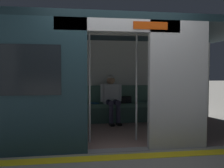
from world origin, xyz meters
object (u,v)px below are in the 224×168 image
(handbag, at_px, (126,100))
(book, at_px, (95,103))
(bench_seat, at_px, (104,108))
(grab_pole_door, at_px, (89,85))
(grab_pole_far, at_px, (137,85))
(person_seated, at_px, (112,95))
(train_car, at_px, (106,62))

(handbag, height_order, book, handbag)
(bench_seat, distance_m, book, 0.27)
(bench_seat, bearing_deg, grab_pole_door, 75.37)
(grab_pole_door, distance_m, grab_pole_far, 0.88)
(person_seated, relative_size, grab_pole_far, 0.57)
(grab_pole_door, bearing_deg, handbag, -120.49)
(book, bearing_deg, handbag, 152.85)
(bench_seat, distance_m, grab_pole_door, 1.87)
(handbag, bearing_deg, grab_pole_door, 59.51)
(person_seated, height_order, handbag, person_seated)
(handbag, bearing_deg, train_car, 58.53)
(train_car, height_order, handbag, train_car)
(handbag, distance_m, grab_pole_door, 2.10)
(handbag, distance_m, grab_pole_far, 1.80)
(grab_pole_far, bearing_deg, bench_seat, -75.06)
(person_seated, bearing_deg, grab_pole_far, 98.65)
(person_seated, distance_m, book, 0.48)
(handbag, distance_m, book, 0.83)
(person_seated, xyz_separation_m, grab_pole_far, (-0.24, 1.60, 0.35))
(book, distance_m, grab_pole_far, 1.91)
(bench_seat, bearing_deg, book, -13.91)
(bench_seat, bearing_deg, person_seated, 165.37)
(train_car, bearing_deg, book, -81.39)
(bench_seat, xyz_separation_m, handbag, (-0.60, -0.08, 0.20))
(person_seated, bearing_deg, grab_pole_door, 68.70)
(bench_seat, height_order, handbag, handbag)
(bench_seat, relative_size, grab_pole_door, 1.34)
(handbag, height_order, grab_pole_door, grab_pole_door)
(handbag, height_order, grab_pole_far, grab_pole_far)
(person_seated, distance_m, grab_pole_far, 1.65)
(train_car, relative_size, person_seated, 5.31)
(train_car, height_order, bench_seat, train_car)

